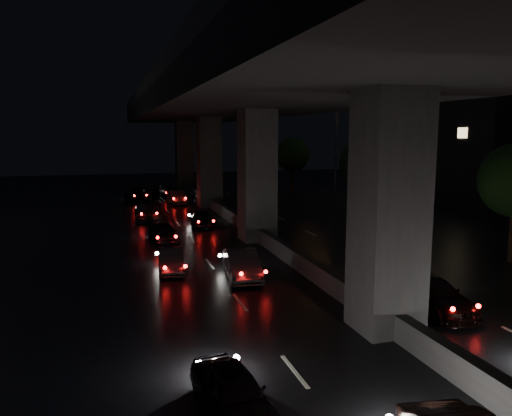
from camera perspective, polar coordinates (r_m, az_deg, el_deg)
name	(u,v)px	position (r m, az deg, el deg)	size (l,w,h in m)	color
ground	(284,259)	(26.58, 3.23, -5.80)	(120.00, 120.00, 0.00)	black
viaduct	(257,104)	(30.55, 0.13, 11.85)	(12.00, 80.00, 10.50)	#313133
median_barrier	(257,233)	(31.12, 0.13, -2.86)	(0.45, 70.00, 0.85)	#313133
building_right_far	(464,124)	(56.87, 22.69, 8.82)	(12.00, 22.00, 15.00)	black
tree_c	(363,163)	(41.32, 12.09, 5.05)	(3.80, 3.80, 6.12)	black
tree_d	(292,155)	(55.88, 4.19, 6.08)	(3.80, 3.80, 6.12)	black
streetlight_far	(331,143)	(46.61, 8.56, 7.31)	(2.52, 0.44, 9.00)	#2D2D33
car_0	(233,392)	(12.49, -2.65, -20.23)	(1.34, 3.33, 1.13)	black
car_3	(432,294)	(20.01, 19.44, -9.29)	(1.73, 4.25, 1.23)	black
car_4	(171,260)	(24.33, -9.71, -5.93)	(1.16, 3.33, 1.10)	black
car_5	(242,264)	(22.94, -1.64, -6.45)	(1.37, 3.92, 1.29)	black
car_6	(163,233)	(30.63, -10.56, -2.82)	(1.46, 3.63, 1.24)	black
car_7	(147,211)	(39.07, -12.34, -0.37)	(1.85, 4.55, 1.32)	black
car_8	(201,219)	(35.35, -6.29, -1.23)	(1.44, 3.58, 1.22)	black
car_9	(177,197)	(47.37, -9.04, 1.24)	(1.36, 3.89, 1.28)	#403E37
car_10	(170,192)	(51.78, -9.84, 1.85)	(2.18, 4.72, 1.31)	black
car_11	(139,194)	(50.08, -13.20, 1.54)	(2.23, 4.83, 1.34)	black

